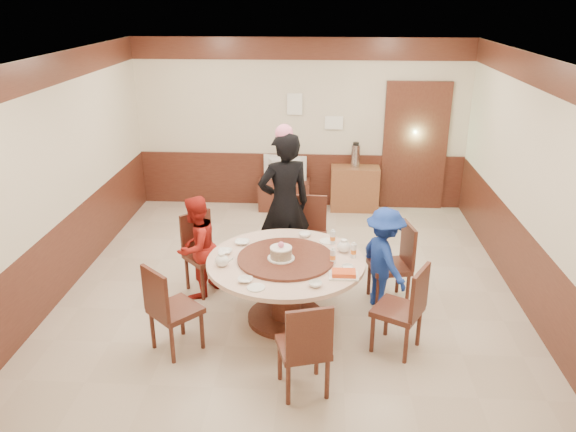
# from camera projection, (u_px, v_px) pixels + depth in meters

# --- Properties ---
(room) EXTENTS (6.00, 6.04, 2.84)m
(room) POSITION_uv_depth(u_px,v_px,m) (291.00, 206.00, 6.69)
(room) COLOR beige
(room) RESTS_ON ground
(banquet_table) EXTENTS (1.72, 1.72, 0.78)m
(banquet_table) POSITION_uv_depth(u_px,v_px,m) (286.00, 277.00, 6.16)
(banquet_table) COLOR #492116
(banquet_table) RESTS_ON ground
(chair_0) EXTENTS (0.53, 0.52, 0.97)m
(chair_0) POSITION_uv_depth(u_px,v_px,m) (390.00, 278.00, 6.64)
(chair_0) COLOR #492116
(chair_0) RESTS_ON ground
(chair_1) EXTENTS (0.46, 0.47, 0.97)m
(chair_1) POSITION_uv_depth(u_px,v_px,m) (309.00, 247.00, 7.43)
(chair_1) COLOR #492116
(chair_1) RESTS_ON ground
(chair_2) EXTENTS (0.62, 0.62, 0.97)m
(chair_2) POSITION_uv_depth(u_px,v_px,m) (206.00, 267.00, 6.90)
(chair_2) COLOR #492116
(chair_2) RESTS_ON ground
(chair_3) EXTENTS (0.62, 0.62, 0.97)m
(chair_3) POSITION_uv_depth(u_px,v_px,m) (175.00, 323.00, 5.72)
(chair_3) COLOR #492116
(chair_3) RESTS_ON ground
(chair_4) EXTENTS (0.54, 0.55, 0.97)m
(chair_4) POSITION_uv_depth(u_px,v_px,m) (304.00, 362.00, 5.11)
(chair_4) COLOR #492116
(chair_4) RESTS_ON ground
(chair_5) EXTENTS (0.60, 0.60, 0.97)m
(chair_5) POSITION_uv_depth(u_px,v_px,m) (399.00, 323.00, 5.71)
(chair_5) COLOR #492116
(chair_5) RESTS_ON ground
(person_standing) EXTENTS (0.81, 0.69, 1.89)m
(person_standing) POSITION_uv_depth(u_px,v_px,m) (284.00, 205.00, 7.11)
(person_standing) COLOR black
(person_standing) RESTS_ON ground
(person_red) EXTENTS (0.69, 0.76, 1.26)m
(person_red) POSITION_uv_depth(u_px,v_px,m) (196.00, 247.00, 6.67)
(person_red) COLOR #A21C15
(person_red) RESTS_ON ground
(person_blue) EXTENTS (0.75, 0.91, 1.22)m
(person_blue) POSITION_uv_depth(u_px,v_px,m) (384.00, 259.00, 6.41)
(person_blue) COLOR navy
(person_blue) RESTS_ON ground
(birthday_cake) EXTENTS (0.29, 0.29, 0.20)m
(birthday_cake) POSITION_uv_depth(u_px,v_px,m) (281.00, 253.00, 6.01)
(birthday_cake) COLOR white
(birthday_cake) RESTS_ON banquet_table
(teapot_left) EXTENTS (0.17, 0.15, 0.13)m
(teapot_left) POSITION_uv_depth(u_px,v_px,m) (222.00, 261.00, 5.92)
(teapot_left) COLOR white
(teapot_left) RESTS_ON banquet_table
(teapot_right) EXTENTS (0.17, 0.15, 0.13)m
(teapot_right) POSITION_uv_depth(u_px,v_px,m) (344.00, 247.00, 6.25)
(teapot_right) COLOR white
(teapot_right) RESTS_ON banquet_table
(bowl_0) EXTENTS (0.17, 0.17, 0.04)m
(bowl_0) POSITION_uv_depth(u_px,v_px,m) (242.00, 242.00, 6.45)
(bowl_0) COLOR white
(bowl_0) RESTS_ON banquet_table
(bowl_1) EXTENTS (0.14, 0.14, 0.04)m
(bowl_1) POSITION_uv_depth(u_px,v_px,m) (315.00, 284.00, 5.52)
(bowl_1) COLOR white
(bowl_1) RESTS_ON banquet_table
(bowl_2) EXTENTS (0.15, 0.15, 0.04)m
(bowl_2) POSITION_uv_depth(u_px,v_px,m) (245.00, 280.00, 5.61)
(bowl_2) COLOR white
(bowl_2) RESTS_ON banquet_table
(bowl_3) EXTENTS (0.12, 0.12, 0.04)m
(bowl_3) POSITION_uv_depth(u_px,v_px,m) (348.00, 267.00, 5.86)
(bowl_3) COLOR white
(bowl_3) RESTS_ON banquet_table
(bowl_4) EXTENTS (0.15, 0.15, 0.04)m
(bowl_4) POSITION_uv_depth(u_px,v_px,m) (225.00, 251.00, 6.22)
(bowl_4) COLOR white
(bowl_4) RESTS_ON banquet_table
(bowl_5) EXTENTS (0.15, 0.15, 0.05)m
(bowl_5) POSITION_uv_depth(u_px,v_px,m) (305.00, 235.00, 6.65)
(bowl_5) COLOR white
(bowl_5) RESTS_ON banquet_table
(saucer_near) EXTENTS (0.18, 0.18, 0.01)m
(saucer_near) POSITION_uv_depth(u_px,v_px,m) (256.00, 288.00, 5.49)
(saucer_near) COLOR white
(saucer_near) RESTS_ON banquet_table
(saucer_far) EXTENTS (0.18, 0.18, 0.01)m
(saucer_far) POSITION_uv_depth(u_px,v_px,m) (327.00, 241.00, 6.51)
(saucer_far) COLOR white
(saucer_far) RESTS_ON banquet_table
(shrimp_platter) EXTENTS (0.30, 0.20, 0.06)m
(shrimp_platter) POSITION_uv_depth(u_px,v_px,m) (344.00, 274.00, 5.70)
(shrimp_platter) COLOR white
(shrimp_platter) RESTS_ON banquet_table
(bottle_0) EXTENTS (0.06, 0.06, 0.16)m
(bottle_0) POSITION_uv_depth(u_px,v_px,m) (333.00, 256.00, 5.97)
(bottle_0) COLOR silver
(bottle_0) RESTS_ON banquet_table
(bottle_1) EXTENTS (0.06, 0.06, 0.16)m
(bottle_1) POSITION_uv_depth(u_px,v_px,m) (354.00, 251.00, 6.10)
(bottle_1) COLOR silver
(bottle_1) RESTS_ON banquet_table
(bottle_2) EXTENTS (0.06, 0.06, 0.16)m
(bottle_2) POSITION_uv_depth(u_px,v_px,m) (333.00, 237.00, 6.43)
(bottle_2) COLOR silver
(bottle_2) RESTS_ON banquet_table
(tv_stand) EXTENTS (0.85, 0.45, 0.50)m
(tv_stand) POSITION_uv_depth(u_px,v_px,m) (284.00, 195.00, 9.54)
(tv_stand) COLOR #492116
(tv_stand) RESTS_ON ground
(television) EXTENTS (0.74, 0.19, 0.42)m
(television) POSITION_uv_depth(u_px,v_px,m) (284.00, 169.00, 9.37)
(television) COLOR gray
(television) RESTS_ON tv_stand
(side_cabinet) EXTENTS (0.80, 0.40, 0.75)m
(side_cabinet) POSITION_uv_depth(u_px,v_px,m) (355.00, 188.00, 9.46)
(side_cabinet) COLOR brown
(side_cabinet) RESTS_ON ground
(thermos) EXTENTS (0.15, 0.15, 0.38)m
(thermos) POSITION_uv_depth(u_px,v_px,m) (355.00, 156.00, 9.25)
(thermos) COLOR silver
(thermos) RESTS_ON side_cabinet
(notice_left) EXTENTS (0.25, 0.00, 0.35)m
(notice_left) POSITION_uv_depth(u_px,v_px,m) (295.00, 104.00, 9.17)
(notice_left) COLOR white
(notice_left) RESTS_ON room
(notice_right) EXTENTS (0.30, 0.00, 0.22)m
(notice_right) POSITION_uv_depth(u_px,v_px,m) (334.00, 123.00, 9.25)
(notice_right) COLOR white
(notice_right) RESTS_ON room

